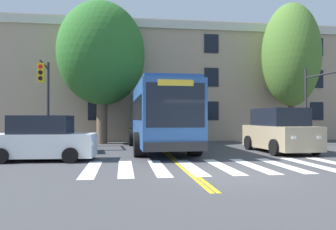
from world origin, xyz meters
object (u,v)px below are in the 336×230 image
object	(u,v)px
car_silver_behind_bus	(153,126)
street_tree_curbside_large	(291,55)
car_navy_near_lane	(53,136)
traffic_light_far_corner	(45,88)
city_bus	(158,115)
traffic_light_near_corner	(323,93)
street_tree_curbside_small	(102,54)
car_white_cross_street	(42,140)
car_tan_far_lane	(279,131)

from	to	relation	value
car_silver_behind_bus	street_tree_curbside_large	size ratio (longest dim) A/B	0.50
car_silver_behind_bus	street_tree_curbside_large	world-z (taller)	street_tree_curbside_large
car_navy_near_lane	traffic_light_far_corner	bearing A→B (deg)	110.59
city_bus	street_tree_curbside_large	world-z (taller)	street_tree_curbside_large
car_silver_behind_bus	traffic_light_near_corner	distance (m)	13.54
car_navy_near_lane	street_tree_curbside_large	distance (m)	17.08
traffic_light_far_corner	street_tree_curbside_small	world-z (taller)	street_tree_curbside_small
car_navy_near_lane	traffic_light_far_corner	size ratio (longest dim) A/B	0.96
car_white_cross_street	car_silver_behind_bus	bearing A→B (deg)	67.53
car_white_cross_street	street_tree_curbside_small	bearing A→B (deg)	78.12
traffic_light_far_corner	street_tree_curbside_large	distance (m)	16.73
car_tan_far_lane	car_silver_behind_bus	xyz separation A→B (m)	(-5.28, 11.99, 0.02)
car_navy_near_lane	car_tan_far_lane	bearing A→B (deg)	-5.97
car_silver_behind_bus	traffic_light_near_corner	world-z (taller)	traffic_light_near_corner
city_bus	car_white_cross_street	bearing A→B (deg)	-141.57
city_bus	car_tan_far_lane	xyz separation A→B (m)	(5.86, -2.28, -0.85)
street_tree_curbside_large	car_white_cross_street	bearing A→B (deg)	-151.49
traffic_light_near_corner	traffic_light_far_corner	bearing A→B (deg)	174.71
city_bus	car_tan_far_lane	size ratio (longest dim) A/B	2.31
traffic_light_near_corner	car_silver_behind_bus	bearing A→B (deg)	132.49
car_silver_behind_bus	street_tree_curbside_large	bearing A→B (deg)	-30.59
city_bus	traffic_light_near_corner	world-z (taller)	traffic_light_near_corner
car_tan_far_lane	traffic_light_near_corner	distance (m)	4.81
car_white_cross_street	traffic_light_near_corner	bearing A→B (deg)	14.87
street_tree_curbside_large	city_bus	bearing A→B (deg)	-157.46
car_navy_near_lane	car_tan_far_lane	size ratio (longest dim) A/B	1.02
street_tree_curbside_small	car_silver_behind_bus	bearing A→B (deg)	53.11
car_navy_near_lane	car_white_cross_street	size ratio (longest dim) A/B	1.14
street_tree_curbside_large	traffic_light_near_corner	bearing A→B (deg)	-95.04
car_white_cross_street	car_tan_far_lane	bearing A→B (deg)	9.23
traffic_light_near_corner	street_tree_curbside_large	world-z (taller)	street_tree_curbside_large
traffic_light_near_corner	street_tree_curbside_small	distance (m)	14.04
car_navy_near_lane	street_tree_curbside_large	bearing A→B (deg)	18.93
car_white_cross_street	street_tree_curbside_small	distance (m)	10.20
car_tan_far_lane	street_tree_curbside_large	world-z (taller)	street_tree_curbside_large
city_bus	car_navy_near_lane	world-z (taller)	city_bus
car_tan_far_lane	street_tree_curbside_large	distance (m)	9.23
city_bus	car_navy_near_lane	xyz separation A→B (m)	(-5.33, -1.11, -1.07)
car_navy_near_lane	car_tan_far_lane	distance (m)	11.25
car_tan_far_lane	traffic_light_near_corner	world-z (taller)	traffic_light_near_corner
car_white_cross_street	traffic_light_near_corner	xyz separation A→B (m)	(14.73, 3.91, 2.33)
city_bus	car_tan_far_lane	world-z (taller)	city_bus
traffic_light_far_corner	car_silver_behind_bus	bearing A→B (deg)	50.90
traffic_light_near_corner	traffic_light_far_corner	size ratio (longest dim) A/B	0.95
street_tree_curbside_large	car_silver_behind_bus	bearing A→B (deg)	149.41
traffic_light_far_corner	street_tree_curbside_small	xyz separation A→B (m)	(2.93, 3.21, 2.65)
traffic_light_far_corner	street_tree_curbside_large	bearing A→B (deg)	9.89
car_white_cross_street	street_tree_curbside_small	world-z (taller)	street_tree_curbside_small
car_navy_near_lane	traffic_light_far_corner	world-z (taller)	traffic_light_far_corner
car_tan_far_lane	car_silver_behind_bus	bearing A→B (deg)	113.76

